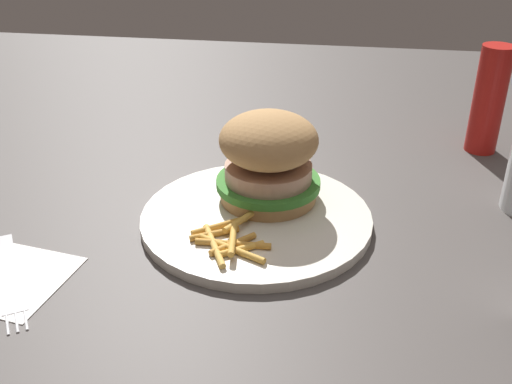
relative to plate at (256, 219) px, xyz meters
The scene contains 7 objects.
ground_plane 0.02m from the plate, behind, with size 1.60×1.60×0.00m, color #47423F.
plate is the anchor object (origin of this frame).
sandwich 0.07m from the plate, 78.72° to the left, with size 0.12×0.12×0.11m.
fries_pile 0.07m from the plate, 108.05° to the right, with size 0.09×0.10×0.01m.
napkin 0.27m from the plate, 147.94° to the right, with size 0.11×0.11×0.00m, color white.
fork 0.27m from the plate, 147.60° to the right, with size 0.11×0.15×0.00m.
ketchup_bottle 0.39m from the plate, 41.02° to the left, with size 0.04×0.04×0.15m, color #B21914.
Camera 1 is at (0.10, -0.59, 0.37)m, focal length 42.22 mm.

